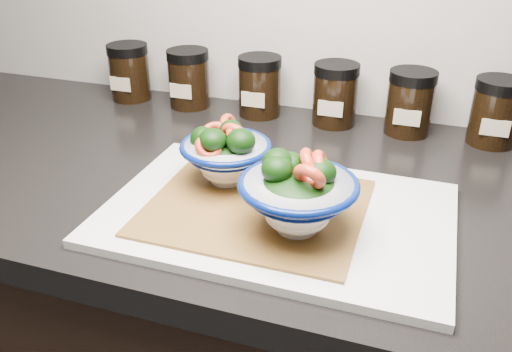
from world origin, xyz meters
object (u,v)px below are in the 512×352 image
(spice_jar_a, at_px, (129,72))
(spice_jar_f, at_px, (496,112))
(bowl_right, at_px, (298,195))
(spice_jar_d, at_px, (335,94))
(bowl_left, at_px, (226,154))
(spice_jar_c, at_px, (260,86))
(cutting_board, at_px, (277,214))
(spice_jar_e, at_px, (410,102))
(spice_jar_b, at_px, (189,78))

(spice_jar_a, relative_size, spice_jar_f, 1.00)
(bowl_right, xyz_separation_m, spice_jar_d, (-0.03, 0.39, -0.01))
(bowl_left, bearing_deg, spice_jar_d, 72.73)
(bowl_right, height_order, spice_jar_d, bowl_right)
(bowl_left, xyz_separation_m, spice_jar_c, (-0.05, 0.30, -0.00))
(cutting_board, xyz_separation_m, spice_jar_f, (0.28, 0.35, 0.05))
(bowl_left, relative_size, spice_jar_e, 1.15)
(bowl_right, relative_size, spice_jar_b, 1.29)
(bowl_left, relative_size, spice_jar_c, 1.15)
(spice_jar_e, bearing_deg, spice_jar_f, 0.00)
(bowl_left, bearing_deg, spice_jar_f, 39.54)
(spice_jar_d, xyz_separation_m, spice_jar_f, (0.27, 0.00, 0.00))
(spice_jar_b, relative_size, spice_jar_f, 1.00)
(spice_jar_b, bearing_deg, spice_jar_e, 0.00)
(bowl_right, distance_m, spice_jar_a, 0.60)
(spice_jar_a, height_order, spice_jar_c, same)
(spice_jar_a, xyz_separation_m, spice_jar_f, (0.70, 0.00, 0.00))
(bowl_left, relative_size, spice_jar_a, 1.15)
(bowl_left, relative_size, bowl_right, 0.88)
(spice_jar_f, bearing_deg, cutting_board, -128.33)
(bowl_left, distance_m, bowl_right, 0.15)
(spice_jar_a, height_order, spice_jar_b, same)
(spice_jar_d, bearing_deg, bowl_right, -85.18)
(bowl_left, height_order, spice_jar_e, same)
(cutting_board, relative_size, spice_jar_e, 3.98)
(spice_jar_b, relative_size, spice_jar_c, 1.00)
(bowl_left, xyz_separation_m, spice_jar_e, (0.23, 0.30, -0.00))
(bowl_left, height_order, bowl_right, bowl_right)
(cutting_board, distance_m, bowl_left, 0.11)
(spice_jar_c, bearing_deg, spice_jar_a, 180.00)
(spice_jar_e, relative_size, spice_jar_f, 1.00)
(bowl_left, distance_m, spice_jar_c, 0.31)
(cutting_board, distance_m, spice_jar_a, 0.55)
(spice_jar_b, bearing_deg, bowl_right, -50.05)
(spice_jar_a, distance_m, spice_jar_c, 0.28)
(cutting_board, height_order, spice_jar_a, spice_jar_a)
(bowl_left, distance_m, spice_jar_f, 0.48)
(cutting_board, distance_m, bowl_right, 0.08)
(spice_jar_a, bearing_deg, spice_jar_f, 0.00)
(bowl_right, relative_size, spice_jar_c, 1.29)
(bowl_left, xyz_separation_m, spice_jar_b, (-0.20, 0.30, -0.00))
(spice_jar_d, height_order, spice_jar_e, same)
(spice_jar_d, xyz_separation_m, spice_jar_e, (0.13, 0.00, 0.00))
(spice_jar_f, bearing_deg, spice_jar_e, 180.00)
(bowl_right, distance_m, spice_jar_c, 0.43)
(cutting_board, relative_size, spice_jar_c, 3.98)
(spice_jar_c, xyz_separation_m, spice_jar_e, (0.28, 0.00, 0.00))
(cutting_board, height_order, spice_jar_b, spice_jar_b)
(spice_jar_d, bearing_deg, spice_jar_f, 0.00)
(spice_jar_c, bearing_deg, spice_jar_f, 0.00)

